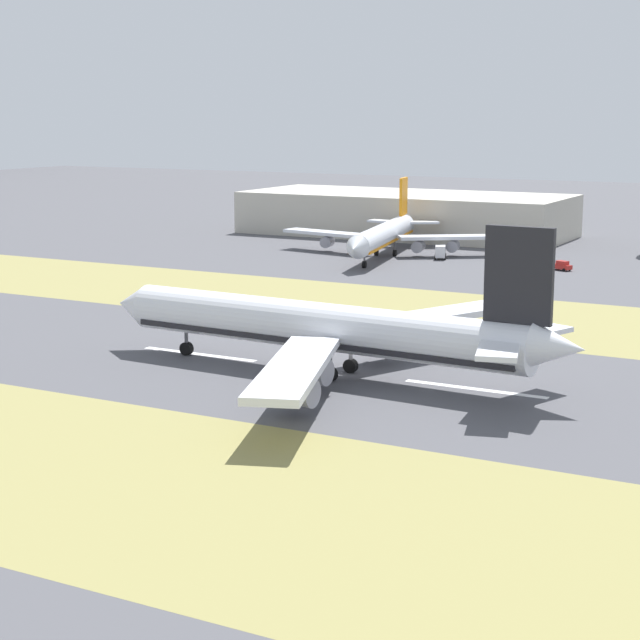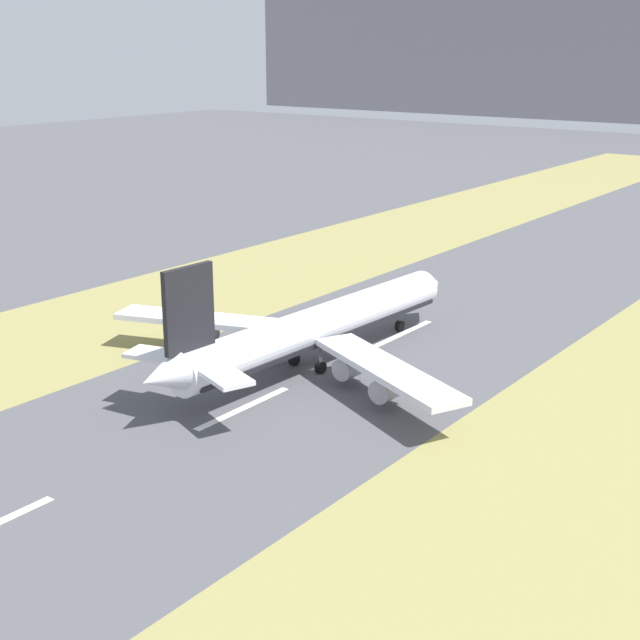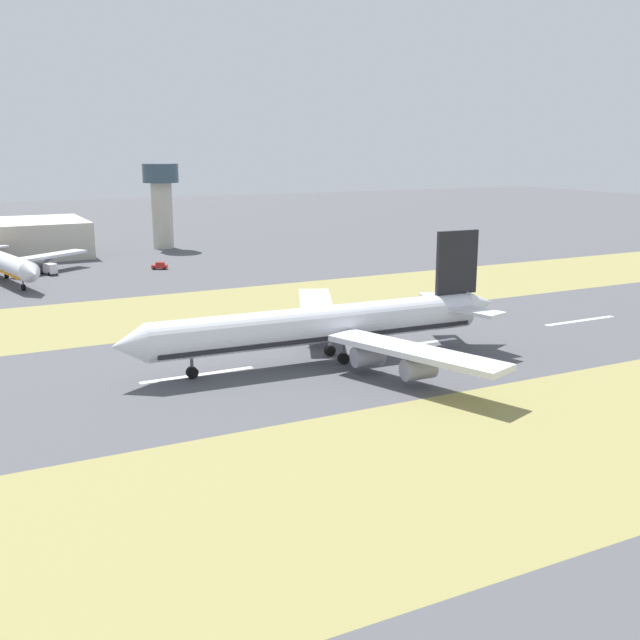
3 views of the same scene
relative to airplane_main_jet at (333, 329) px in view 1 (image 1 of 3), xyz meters
name	(u,v)px [view 1 (image 1 of 3)]	position (x,y,z in m)	size (l,w,h in m)	color
ground_plane	(349,373)	(2.28, -1.17, -6.02)	(800.00, 800.00, 0.00)	#4C4C51
grass_median_west	(128,477)	(-42.72, -1.17, -6.02)	(40.00, 600.00, 0.01)	olive
grass_median_east	(472,315)	(47.28, -1.17, -6.02)	(40.00, 600.00, 0.01)	olive
centreline_dash_mid	(475,389)	(2.28, -18.10, -6.01)	(1.20, 18.00, 0.01)	silver
centreline_dash_far	(199,354)	(2.28, 21.90, -6.01)	(1.20, 18.00, 0.01)	silver
airplane_main_jet	(333,329)	(0.00, 0.00, 0.00)	(64.07, 67.18, 20.20)	silver
terminal_building	(406,214)	(150.21, 55.76, -0.39)	(36.00, 87.10, 11.26)	#BCB7A8
airplane_parked_apron	(385,235)	(106.78, 42.00, -0.97)	(55.96, 52.67, 16.95)	silver
service_truck	(440,251)	(109.20, 29.18, -4.36)	(6.39, 4.21, 3.10)	#4C4C51
apron_car	(562,266)	(104.24, -0.19, -5.02)	(3.48, 4.75, 2.03)	#B2231E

